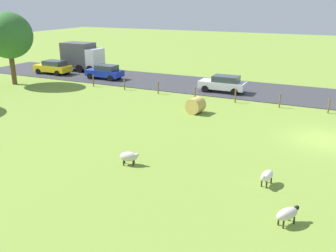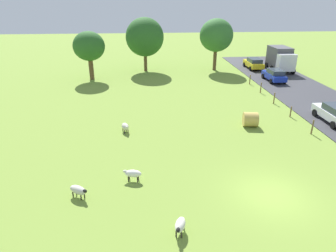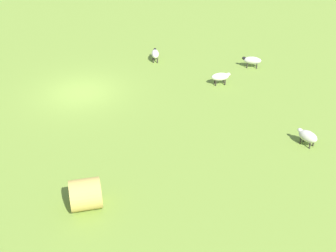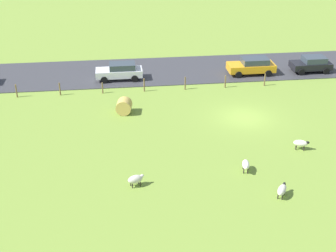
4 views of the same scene
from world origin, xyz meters
name	(u,v)px [view 3 (image 3 of 4)]	position (x,y,z in m)	size (l,w,h in m)	color
ground_plane	(81,92)	(0.00, 0.00, 0.00)	(160.00, 160.00, 0.00)	olive
sheep_0	(308,136)	(-8.45, 9.12, 0.48)	(0.79, 1.10, 0.74)	beige
sheep_1	(155,54)	(-5.39, -2.45, 0.49)	(0.75, 1.11, 0.72)	silver
sheep_2	(220,77)	(-7.67, 2.07, 0.49)	(1.15, 0.64, 0.72)	white
sheep_3	(252,60)	(-10.58, 0.71, 0.46)	(1.16, 0.98, 0.70)	beige
hay_bale_0	(86,194)	(2.00, 9.43, 0.61)	(1.22, 1.22, 1.17)	tan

